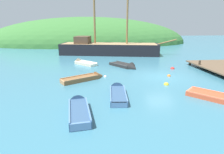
% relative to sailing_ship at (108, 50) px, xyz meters
% --- Properties ---
extents(ground_plane, '(120.00, 120.00, 0.00)m').
position_rel_sailing_ship_xyz_m(ground_plane, '(3.62, -13.41, -0.62)').
color(ground_plane, teal).
extents(shore_hill, '(50.08, 23.71, 12.86)m').
position_rel_sailing_ship_xyz_m(shore_hill, '(-3.34, 18.83, -0.62)').
color(shore_hill, '#387033').
rests_on(shore_hill, ground).
extents(sailing_ship, '(17.87, 6.97, 11.18)m').
position_rel_sailing_ship_xyz_m(sailing_ship, '(0.00, 0.00, 0.00)').
color(sailing_ship, black).
rests_on(sailing_ship, ground).
extents(rowboat_outer_right, '(2.98, 3.09, 1.18)m').
position_rel_sailing_ship_xyz_m(rowboat_outer_right, '(5.19, -18.94, -0.53)').
color(rowboat_outer_right, '#C64C2D').
rests_on(rowboat_outer_right, ground).
extents(rowboat_far, '(3.10, 3.71, 1.19)m').
position_rel_sailing_ship_xyz_m(rowboat_far, '(1.10, -9.29, -0.53)').
color(rowboat_far, black).
rests_on(rowboat_far, ground).
extents(rowboat_near_dock, '(3.87, 2.79, 0.94)m').
position_rel_sailing_ship_xyz_m(rowboat_near_dock, '(-3.22, -13.60, -0.51)').
color(rowboat_near_dock, brown).
rests_on(rowboat_near_dock, ground).
extents(rowboat_outer_left, '(3.22, 3.24, 1.04)m').
position_rel_sailing_ship_xyz_m(rowboat_outer_left, '(-3.81, -7.04, -0.53)').
color(rowboat_outer_left, beige).
rests_on(rowboat_outer_left, ground).
extents(rowboat_center, '(1.39, 3.61, 0.98)m').
position_rel_sailing_ship_xyz_m(rowboat_center, '(-3.47, -19.64, -0.47)').
color(rowboat_center, '#335175').
rests_on(rowboat_center, ground).
extents(rowboat_portside, '(1.35, 3.70, 0.98)m').
position_rel_sailing_ship_xyz_m(rowboat_portside, '(-1.01, -17.40, -0.50)').
color(rowboat_portside, '#335175').
rests_on(rowboat_portside, ground).
extents(buoy_yellow, '(0.40, 0.40, 0.40)m').
position_rel_sailing_ship_xyz_m(buoy_yellow, '(3.14, -15.70, -0.62)').
color(buoy_yellow, yellow).
rests_on(buoy_yellow, ground).
extents(buoy_white, '(0.30, 0.30, 0.30)m').
position_rel_sailing_ship_xyz_m(buoy_white, '(-1.50, -12.90, -0.62)').
color(buoy_white, white).
rests_on(buoy_white, ground).
extents(buoy_orange, '(0.32, 0.32, 0.32)m').
position_rel_sailing_ship_xyz_m(buoy_orange, '(4.39, -13.31, -0.62)').
color(buoy_orange, orange).
rests_on(buoy_orange, ground).
extents(buoy_red, '(0.43, 0.43, 0.43)m').
position_rel_sailing_ship_xyz_m(buoy_red, '(5.95, -10.61, -0.62)').
color(buoy_red, red).
rests_on(buoy_red, ground).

